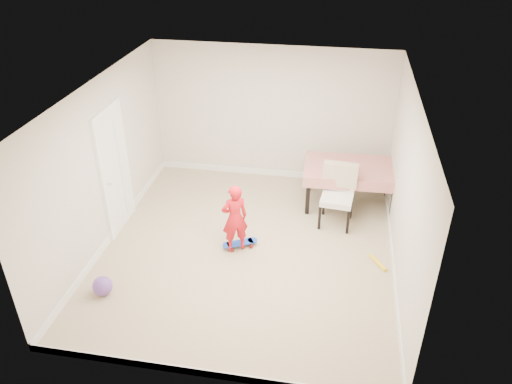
% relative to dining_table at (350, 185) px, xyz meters
% --- Properties ---
extents(ground, '(5.00, 5.00, 0.00)m').
position_rel_dining_table_xyz_m(ground, '(-1.54, -1.65, -0.38)').
color(ground, tan).
rests_on(ground, ground).
extents(ceiling, '(4.50, 5.00, 0.04)m').
position_rel_dining_table_xyz_m(ceiling, '(-1.54, -1.65, 2.20)').
color(ceiling, white).
rests_on(ceiling, wall_back).
extents(wall_back, '(4.50, 0.04, 2.60)m').
position_rel_dining_table_xyz_m(wall_back, '(-1.54, 0.83, 0.92)').
color(wall_back, beige).
rests_on(wall_back, ground).
extents(wall_front, '(4.50, 0.04, 2.60)m').
position_rel_dining_table_xyz_m(wall_front, '(-1.54, -4.13, 0.92)').
color(wall_front, beige).
rests_on(wall_front, ground).
extents(wall_left, '(0.04, 5.00, 2.60)m').
position_rel_dining_table_xyz_m(wall_left, '(-3.77, -1.65, 0.92)').
color(wall_left, beige).
rests_on(wall_left, ground).
extents(wall_right, '(0.04, 5.00, 2.60)m').
position_rel_dining_table_xyz_m(wall_right, '(0.69, -1.65, 0.92)').
color(wall_right, beige).
rests_on(wall_right, ground).
extents(door, '(0.11, 0.94, 2.11)m').
position_rel_dining_table_xyz_m(door, '(-3.77, -1.35, 0.64)').
color(door, white).
rests_on(door, ground).
extents(baseboard_back, '(4.50, 0.02, 0.12)m').
position_rel_dining_table_xyz_m(baseboard_back, '(-1.54, 0.84, -0.32)').
color(baseboard_back, white).
rests_on(baseboard_back, ground).
extents(baseboard_front, '(4.50, 0.02, 0.12)m').
position_rel_dining_table_xyz_m(baseboard_front, '(-1.54, -4.14, -0.32)').
color(baseboard_front, white).
rests_on(baseboard_front, ground).
extents(baseboard_left, '(0.02, 5.00, 0.12)m').
position_rel_dining_table_xyz_m(baseboard_left, '(-3.78, -1.65, -0.32)').
color(baseboard_left, white).
rests_on(baseboard_left, ground).
extents(baseboard_right, '(0.02, 5.00, 0.12)m').
position_rel_dining_table_xyz_m(baseboard_right, '(0.70, -1.65, -0.32)').
color(baseboard_right, white).
rests_on(baseboard_right, ground).
extents(dining_table, '(1.67, 1.09, 0.77)m').
position_rel_dining_table_xyz_m(dining_table, '(0.00, 0.00, 0.00)').
color(dining_table, '#B8090C').
rests_on(dining_table, ground).
extents(dining_chair, '(0.64, 0.71, 1.05)m').
position_rel_dining_table_xyz_m(dining_chair, '(-0.21, -0.68, 0.14)').
color(dining_chair, white).
rests_on(dining_chair, ground).
extents(skateboard, '(0.61, 0.45, 0.09)m').
position_rel_dining_table_xyz_m(skateboard, '(-1.67, -1.61, -0.34)').
color(skateboard, blue).
rests_on(skateboard, ground).
extents(child, '(0.49, 0.44, 1.13)m').
position_rel_dining_table_xyz_m(child, '(-1.73, -1.70, 0.18)').
color(child, red).
rests_on(child, ground).
extents(balloon, '(0.28, 0.28, 0.28)m').
position_rel_dining_table_xyz_m(balloon, '(-3.35, -3.02, -0.24)').
color(balloon, '#6D44A3').
rests_on(balloon, ground).
extents(foam_toy, '(0.26, 0.37, 0.06)m').
position_rel_dining_table_xyz_m(foam_toy, '(0.48, -1.68, -0.35)').
color(foam_toy, yellow).
rests_on(foam_toy, ground).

